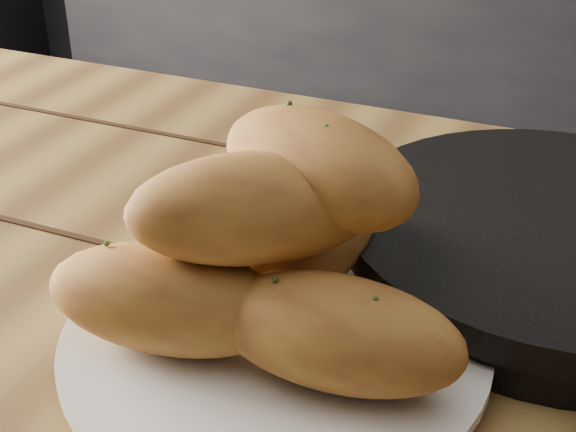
% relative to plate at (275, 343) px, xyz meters
% --- Properties ---
extents(counter, '(2.80, 0.60, 0.90)m').
position_rel_plate_xyz_m(counter, '(-0.05, 1.93, -0.31)').
color(counter, black).
rests_on(counter, ground).
extents(plate, '(0.26, 0.26, 0.02)m').
position_rel_plate_xyz_m(plate, '(0.00, 0.00, 0.00)').
color(plate, white).
rests_on(plate, table).
extents(bread_rolls, '(0.26, 0.21, 0.14)m').
position_rel_plate_xyz_m(bread_rolls, '(-0.00, 0.00, 0.07)').
color(bread_rolls, '#C18835').
rests_on(bread_rolls, plate).
extents(skillet, '(0.44, 0.31, 0.05)m').
position_rel_plate_xyz_m(skillet, '(0.15, 0.17, 0.01)').
color(skillet, black).
rests_on(skillet, table).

